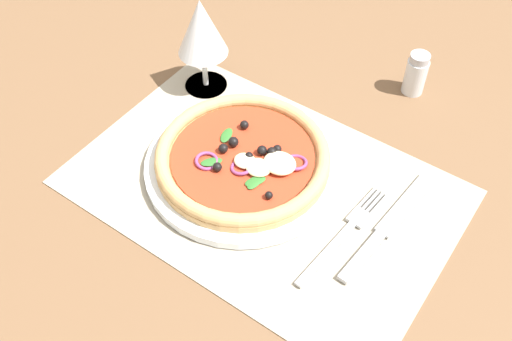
% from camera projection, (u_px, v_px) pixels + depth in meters
% --- Properties ---
extents(ground_plane, '(1.90, 1.40, 0.02)m').
position_uv_depth(ground_plane, '(263.00, 193.00, 0.78)').
color(ground_plane, brown).
extents(placemat, '(0.48, 0.32, 0.00)m').
position_uv_depth(placemat, '(263.00, 187.00, 0.77)').
color(placemat, '#A39984').
rests_on(placemat, ground_plane).
extents(plate, '(0.26, 0.26, 0.01)m').
position_uv_depth(plate, '(243.00, 165.00, 0.78)').
color(plate, white).
rests_on(plate, placemat).
extents(pizza, '(0.23, 0.23, 0.03)m').
position_uv_depth(pizza, '(243.00, 157.00, 0.77)').
color(pizza, tan).
rests_on(pizza, plate).
extents(fork, '(0.03, 0.18, 0.00)m').
position_uv_depth(fork, '(348.00, 229.00, 0.72)').
color(fork, '#B2B5BA').
rests_on(fork, placemat).
extents(knife, '(0.03, 0.20, 0.01)m').
position_uv_depth(knife, '(389.00, 224.00, 0.72)').
color(knife, '#B2B5BA').
rests_on(knife, placemat).
extents(wine_glass, '(0.07, 0.07, 0.15)m').
position_uv_depth(wine_glass, '(202.00, 30.00, 0.82)').
color(wine_glass, silver).
rests_on(wine_glass, ground_plane).
extents(pepper_shaker, '(0.03, 0.03, 0.07)m').
position_uv_depth(pepper_shaker, '(416.00, 74.00, 0.87)').
color(pepper_shaker, silver).
rests_on(pepper_shaker, ground_plane).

